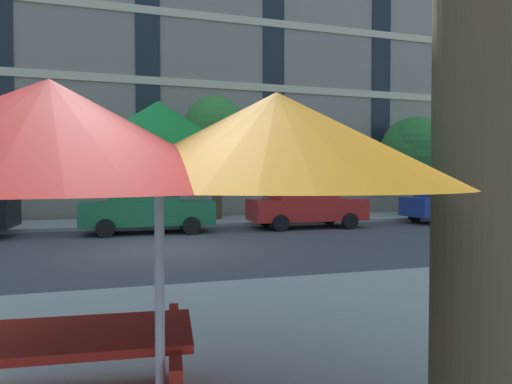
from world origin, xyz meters
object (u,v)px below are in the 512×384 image
at_px(street_tree_right, 414,147).
at_px(picnic_table, 62,373).
at_px(sedan_red, 305,203).
at_px(patio_umbrella, 159,150).
at_px(street_tree_middle, 217,130).
at_px(sedan_green, 147,206).
at_px(sedan_blue, 454,201).

height_order(street_tree_right, picnic_table, street_tree_right).
bearing_deg(sedan_red, picnic_table, -119.68).
distance_m(street_tree_right, patio_umbrella, 20.90).
xyz_separation_m(sedan_red, picnic_table, (-6.92, -12.14, -0.46)).
bearing_deg(sedan_red, patio_umbrella, -116.32).
relative_size(sedan_red, street_tree_middle, 0.81).
xyz_separation_m(sedan_green, patio_umbrella, (-0.39, -12.70, 1.08)).
height_order(sedan_red, sedan_blue, same).
relative_size(sedan_blue, patio_umbrella, 1.23).
distance_m(patio_umbrella, picnic_table, 1.76).
relative_size(sedan_green, street_tree_right, 0.89).
relative_size(patio_umbrella, picnic_table, 1.86).
bearing_deg(street_tree_middle, patio_umbrella, -102.39).
height_order(sedan_blue, street_tree_middle, street_tree_middle).
xyz_separation_m(sedan_green, street_tree_middle, (3.10, 3.17, 3.02)).
relative_size(street_tree_middle, picnic_table, 2.83).
distance_m(street_tree_right, picnic_table, 21.07).
bearing_deg(patio_umbrella, picnic_table, 139.08).
bearing_deg(street_tree_right, street_tree_middle, -179.64).
bearing_deg(sedan_green, sedan_blue, 0.00).
distance_m(street_tree_middle, picnic_table, 16.24).
relative_size(street_tree_right, picnic_table, 2.58).
bearing_deg(street_tree_right, sedan_red, -155.69).
bearing_deg(sedan_green, patio_umbrella, -91.76).
relative_size(sedan_red, street_tree_right, 0.89).
bearing_deg(sedan_blue, sedan_green, 180.00).
relative_size(sedan_blue, street_tree_middle, 0.81).
bearing_deg(street_tree_middle, sedan_green, -134.30).
bearing_deg(picnic_table, street_tree_middle, 74.91).
height_order(street_tree_middle, street_tree_right, street_tree_middle).
relative_size(sedan_green, sedan_red, 1.00).
bearing_deg(picnic_table, sedan_green, 85.14).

